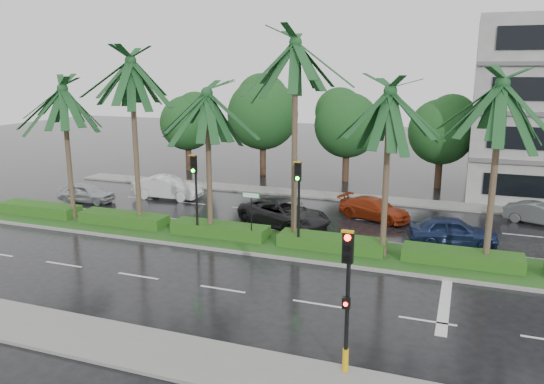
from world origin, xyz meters
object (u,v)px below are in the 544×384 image
(street_sign, at_px, (251,204))
(car_darkgrey, at_px, (284,213))
(car_silver, at_px, (86,193))
(signal_near, at_px, (347,296))
(car_blue, at_px, (453,231))
(car_grey, at_px, (539,214))
(car_red, at_px, (374,209))
(signal_median_left, at_px, (195,184))
(car_white, at_px, (167,187))

(street_sign, bearing_deg, car_darkgrey, 82.15)
(car_silver, xyz_separation_m, car_darkgrey, (14.18, -0.71, 0.12))
(signal_near, distance_m, street_sign, 12.11)
(car_silver, distance_m, car_darkgrey, 14.19)
(street_sign, distance_m, car_darkgrey, 3.90)
(signal_near, distance_m, car_darkgrey, 15.08)
(signal_near, height_order, car_blue, signal_near)
(car_silver, relative_size, car_grey, 1.02)
(car_red, bearing_deg, car_darkgrey, 145.85)
(car_grey, bearing_deg, car_blue, 160.31)
(signal_median_left, relative_size, car_grey, 1.18)
(car_red, height_order, car_blue, car_blue)
(car_silver, distance_m, car_white, 5.31)
(signal_median_left, distance_m, car_darkgrey, 5.63)
(street_sign, bearing_deg, car_silver, 162.40)
(car_silver, relative_size, car_darkgrey, 0.69)
(signal_median_left, bearing_deg, car_red, 41.58)
(car_silver, distance_m, car_red, 18.85)
(car_darkgrey, bearing_deg, car_white, 93.10)
(signal_near, bearing_deg, car_darkgrey, 115.72)
(signal_median_left, xyz_separation_m, car_silver, (-10.68, 4.52, -2.35))
(car_red, bearing_deg, car_blue, -107.38)
(signal_near, height_order, car_red, signal_near)
(signal_near, relative_size, car_red, 1.00)
(signal_near, relative_size, car_darkgrey, 0.79)
(car_darkgrey, bearing_deg, car_red, -30.76)
(car_blue, bearing_deg, signal_near, 158.28)
(signal_median_left, distance_m, car_silver, 11.83)
(car_darkgrey, relative_size, car_blue, 1.28)
(street_sign, distance_m, car_blue, 10.23)
(signal_near, relative_size, car_grey, 1.18)
(car_red, bearing_deg, car_silver, 117.53)
(street_sign, xyz_separation_m, car_grey, (14.00, 9.16, -1.51))
(car_darkgrey, bearing_deg, car_grey, -44.64)
(car_blue, height_order, car_grey, car_blue)
(street_sign, relative_size, car_darkgrey, 0.47)
(car_darkgrey, bearing_deg, car_silver, 110.19)
(signal_median_left, bearing_deg, car_blue, 16.50)
(car_white, bearing_deg, signal_near, -139.60)
(car_silver, height_order, car_blue, car_blue)
(signal_near, height_order, car_grey, signal_near)
(signal_median_left, distance_m, car_blue, 13.23)
(car_white, xyz_separation_m, car_blue, (18.67, -3.62, -0.03))
(car_blue, bearing_deg, car_grey, -49.73)
(car_white, xyz_separation_m, car_red, (14.17, -0.22, -0.14))
(signal_near, xyz_separation_m, car_red, (-2.00, 16.79, -1.87))
(street_sign, bearing_deg, car_white, 142.09)
(signal_near, relative_size, car_white, 0.93)
(car_white, bearing_deg, car_darkgrey, -113.11)
(car_red, distance_m, car_blue, 5.64)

